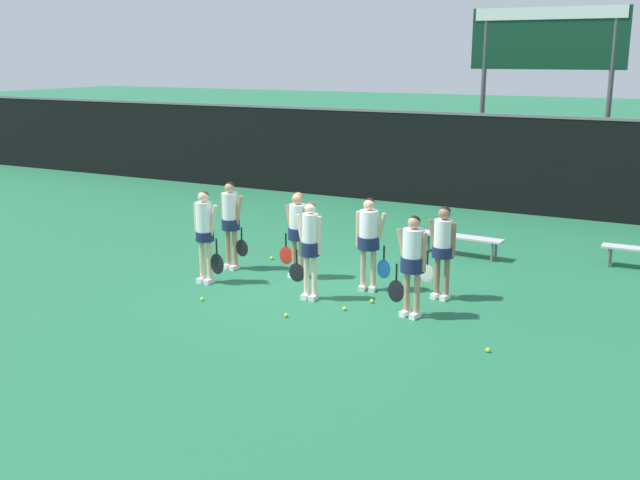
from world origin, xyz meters
name	(u,v)px	position (x,y,z in m)	size (l,w,h in m)	color
ground_plane	(317,291)	(0.00, 0.00, 0.00)	(140.00, 140.00, 0.00)	#216642
fence_windscreen	(461,160)	(0.00, 8.71, 1.37)	(60.00, 0.08, 2.71)	black
scoreboard	(547,52)	(1.90, 10.05, 4.33)	(4.23, 0.15, 5.53)	#515156
bench_courtside	(460,238)	(1.58, 3.66, 0.38)	(1.91, 0.48, 0.44)	#B2B2B7
player_0	(205,229)	(-2.13, -0.51, 1.05)	(0.65, 0.35, 1.79)	beige
player_1	(310,243)	(0.10, -0.47, 1.02)	(0.63, 0.33, 1.76)	beige
player_2	(413,257)	(2.04, -0.51, 1.02)	(0.68, 0.41, 1.72)	tan
player_3	(231,218)	(-2.24, 0.51, 1.06)	(0.65, 0.37, 1.79)	tan
player_4	(297,227)	(-0.74, 0.59, 1.00)	(0.66, 0.38, 1.69)	tan
player_5	(369,236)	(0.82, 0.47, 1.04)	(0.66, 0.40, 1.74)	tan
player_6	(443,244)	(2.18, 0.63, 1.00)	(0.66, 0.39, 1.68)	#8C664C
tennis_ball_0	(425,287)	(1.73, 1.02, 0.03)	(0.07, 0.07, 0.07)	#CCE033
tennis_ball_1	(202,299)	(-1.54, -1.47, 0.03)	(0.07, 0.07, 0.07)	#CCE033
tennis_ball_2	(372,301)	(1.19, -0.19, 0.04)	(0.07, 0.07, 0.07)	#CCE033
tennis_ball_3	(488,350)	(3.60, -1.46, 0.03)	(0.07, 0.07, 0.07)	#CCE033
tennis_ball_4	(286,315)	(0.21, -1.52, 0.03)	(0.07, 0.07, 0.07)	#CCE033
tennis_ball_5	(344,309)	(0.93, -0.77, 0.03)	(0.07, 0.07, 0.07)	#CCE033
tennis_ball_6	(272,258)	(-1.87, 1.46, 0.03)	(0.07, 0.07, 0.07)	#CCE033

